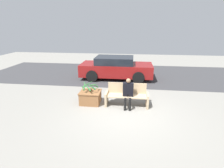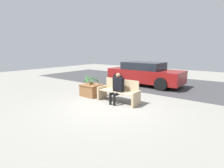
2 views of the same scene
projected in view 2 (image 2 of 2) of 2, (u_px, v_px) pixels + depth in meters
name	position (u px, v px, depth m)	size (l,w,h in m)	color
ground_plane	(107.00, 107.00, 6.77)	(30.00, 30.00, 0.00)	gray
road_surface	(165.00, 84.00, 11.31)	(20.00, 6.00, 0.01)	#38383A
bench	(119.00, 92.00, 7.30)	(1.84, 0.58, 0.95)	tan
person_seated	(117.00, 87.00, 7.08)	(0.44, 0.57, 1.25)	black
planter_box	(91.00, 90.00, 8.29)	(0.90, 0.81, 0.56)	brown
potted_plant	(91.00, 79.00, 8.19)	(0.80, 0.76, 0.55)	brown
parked_car	(145.00, 74.00, 10.83)	(4.54, 1.98, 1.42)	maroon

